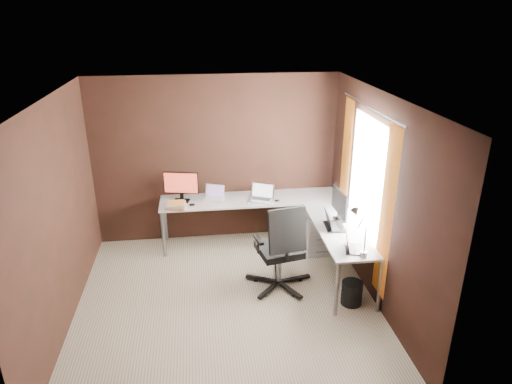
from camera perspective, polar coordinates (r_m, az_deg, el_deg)
The scene contains 15 objects.
room at distance 5.21m, azimuth -0.26°, elevation -1.41°, with size 3.60×3.60×2.50m.
desk at distance 6.41m, azimuth 3.08°, elevation -2.64°, with size 2.65×2.25×0.73m.
drawer_pedestal at distance 6.79m, azimuth 7.73°, elevation -4.85°, with size 0.42×0.50×0.60m, color silver.
monitor_left at distance 6.66m, azimuth -9.36°, elevation 0.90°, with size 0.50×0.19×0.44m.
monitor_right at distance 6.06m, azimuth 10.41°, elevation -1.42°, with size 0.13×0.52×0.43m.
laptop_white at distance 6.75m, azimuth -5.27°, elevation -0.47°, with size 0.35×0.30×0.20m.
laptop_silver at distance 6.69m, azimuth 0.68°, elevation -0.55°, with size 0.42×0.37×0.23m.
laptop_black_big at distance 5.94m, azimuth 9.51°, elevation -3.94°, with size 0.27×0.36×0.23m.
laptop_black_small at distance 5.46m, azimuth 11.85°, elevation -6.66°, with size 0.26×0.32×0.19m.
book_stack at distance 6.52m, azimuth -9.96°, elevation -1.62°, with size 0.31×0.27×0.09m.
mouse_left at distance 6.55m, azimuth -8.01°, elevation -1.58°, with size 0.09×0.06×0.03m, color black.
mouse_corner at distance 6.64m, azimuth 2.64°, elevation -1.07°, with size 0.08×0.05×0.03m, color black.
desk_lamp at distance 5.24m, azimuth 12.71°, elevation -4.14°, with size 0.19×0.22×0.57m.
office_chair at distance 5.85m, azimuth 3.03°, elevation -8.89°, with size 0.66×0.68×1.18m.
wastebasket at distance 5.77m, azimuth 11.87°, elevation -12.24°, with size 0.25×0.25×0.29m, color black.
Camera 1 is at (-0.27, -4.67, 3.36)m, focal length 32.00 mm.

